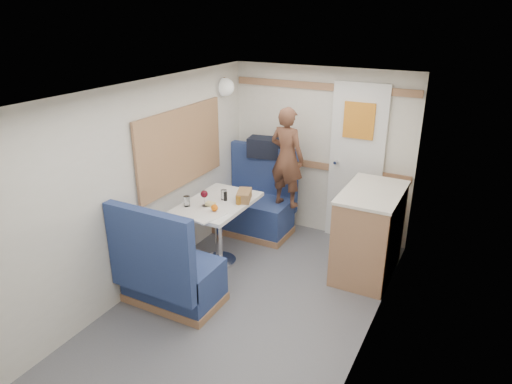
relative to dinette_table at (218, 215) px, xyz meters
The scene contains 26 objects.
floor 1.32m from the dinette_table, 56.98° to the right, with size 4.50×4.50×0.00m, color #515156.
ceiling 1.87m from the dinette_table, 56.98° to the right, with size 4.50×4.50×0.00m, color silver.
wall_back 1.47m from the dinette_table, 62.53° to the left, with size 2.20×0.02×2.00m, color silver.
wall_left 1.18m from the dinette_table, 114.23° to the right, with size 0.02×4.50×2.00m, color silver.
wall_right 2.06m from the dinette_table, 29.74° to the right, with size 0.02×4.50×2.00m, color silver.
oak_trim_low 1.42m from the dinette_table, 62.15° to the left, with size 2.15×0.02×0.08m, color #916641.
oak_trim_high 1.85m from the dinette_table, 62.15° to the left, with size 2.15×0.02×0.08m, color #916641.
side_window 0.81m from the dinette_table, behind, with size 0.04×1.30×0.72m, color #9AA78E.
rear_door 1.69m from the dinette_table, 47.92° to the left, with size 0.62×0.12×1.86m.
dinette_table is the anchor object (origin of this frame).
bench_far 0.90m from the dinette_table, 90.00° to the left, with size 0.90×0.59×1.05m.
bench_near 0.90m from the dinette_table, 90.00° to the right, with size 0.90×0.59×1.05m.
ledge 1.16m from the dinette_table, 90.00° to the left, with size 0.90×0.14×0.04m, color #916641.
dome_light 1.51m from the dinette_table, 114.65° to the left, with size 0.20×0.20×0.20m, color white.
galley_counter 1.57m from the dinette_table, 20.54° to the left, with size 0.57×0.92×0.92m.
person 1.04m from the dinette_table, 64.02° to the left, with size 0.42×0.28×1.15m, color brown.
duffel_bag 1.21m from the dinette_table, 88.05° to the left, with size 0.49×0.24×0.24m, color black.
tray 0.40m from the dinette_table, 74.30° to the right, with size 0.25×0.32×0.02m, color white.
orange_fruit 0.34m from the dinette_table, 64.03° to the right, with size 0.07×0.07×0.07m, color orange.
cheese_block 0.24m from the dinette_table, 85.68° to the right, with size 0.10×0.06×0.03m, color #F2D68C.
wine_glass 0.32m from the dinette_table, 111.41° to the right, with size 0.08×0.08×0.17m.
tumbler_left 0.38m from the dinette_table, 132.20° to the right, with size 0.07×0.07×0.11m, color silver.
tumbler_right 0.23m from the dinette_table, 72.72° to the left, with size 0.07×0.07×0.11m, color silver.
beer_glass 0.30m from the dinette_table, 11.35° to the left, with size 0.06×0.06×0.09m, color #8D5814.
pepper_grinder 0.22m from the dinette_table, 47.79° to the left, with size 0.04×0.04×0.10m, color black.
bread_loaf 0.35m from the dinette_table, 35.99° to the left, with size 0.13×0.25×0.10m, color brown.
Camera 1 is at (1.73, -2.68, 2.59)m, focal length 32.00 mm.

